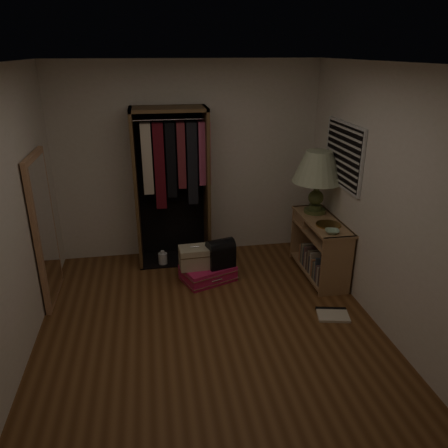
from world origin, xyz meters
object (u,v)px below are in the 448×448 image
(console_bookshelf, at_px, (320,245))
(table_lamp, at_px, (318,168))
(black_bag, at_px, (221,252))
(white_jug, at_px, (163,259))
(floor_mirror, at_px, (45,230))
(train_case, at_px, (195,257))
(open_wardrobe, at_px, (173,174))
(pink_suitcase, at_px, (208,273))

(console_bookshelf, xyz_separation_m, table_lamp, (-0.00, 0.25, 0.93))
(black_bag, relative_size, white_jug, 1.80)
(console_bookshelf, height_order, black_bag, console_bookshelf)
(table_lamp, bearing_deg, floor_mirror, -175.22)
(train_case, distance_m, white_jug, 0.68)
(open_wardrobe, distance_m, train_case, 1.13)
(pink_suitcase, bearing_deg, white_jug, 116.14)
(floor_mirror, height_order, train_case, floor_mirror)
(pink_suitcase, relative_size, black_bag, 2.01)
(train_case, height_order, black_bag, black_bag)
(floor_mirror, xyz_separation_m, train_case, (1.67, 0.10, -0.52))
(pink_suitcase, height_order, train_case, train_case)
(open_wardrobe, bearing_deg, train_case, -74.58)
(floor_mirror, bearing_deg, console_bookshelf, 0.40)
(floor_mirror, relative_size, white_jug, 8.21)
(table_lamp, distance_m, white_jug, 2.35)
(console_bookshelf, xyz_separation_m, floor_mirror, (-3.24, -0.02, 0.45))
(black_bag, distance_m, white_jug, 0.92)
(train_case, height_order, white_jug, train_case)
(table_lamp, bearing_deg, black_bag, -170.92)
(pink_suitcase, xyz_separation_m, black_bag, (0.16, -0.02, 0.28))
(console_bookshelf, relative_size, table_lamp, 1.41)
(console_bookshelf, relative_size, pink_suitcase, 1.49)
(console_bookshelf, bearing_deg, table_lamp, 90.09)
(open_wardrobe, distance_m, table_lamp, 1.84)
(train_case, bearing_deg, white_jug, 124.70)
(train_case, bearing_deg, open_wardrobe, 102.84)
(console_bookshelf, relative_size, black_bag, 3.00)
(console_bookshelf, distance_m, floor_mirror, 3.27)
(pink_suitcase, relative_size, white_jug, 3.63)
(console_bookshelf, distance_m, train_case, 1.58)
(floor_mirror, height_order, black_bag, floor_mirror)
(black_bag, bearing_deg, pink_suitcase, 155.83)
(table_lamp, height_order, white_jug, table_lamp)
(pink_suitcase, height_order, black_bag, black_bag)
(open_wardrobe, relative_size, table_lamp, 2.57)
(console_bookshelf, xyz_separation_m, train_case, (-1.58, 0.07, -0.08))
(pink_suitcase, xyz_separation_m, train_case, (-0.16, 0.00, 0.23))
(table_lamp, bearing_deg, white_jug, 170.47)
(console_bookshelf, distance_m, pink_suitcase, 1.46)
(console_bookshelf, relative_size, floor_mirror, 0.66)
(console_bookshelf, bearing_deg, white_jug, 163.59)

